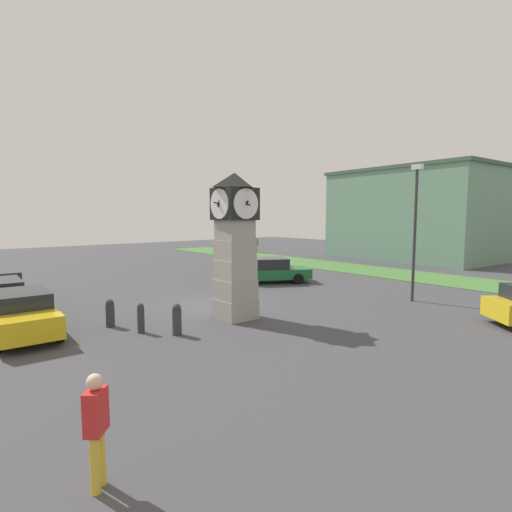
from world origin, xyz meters
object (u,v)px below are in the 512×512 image
Objects in this scene: clock_tower at (235,244)px; street_lamp_near_road at (229,220)px; bollard_far_row at (177,319)px; pedestrian_near_bench at (96,423)px; street_lamp_far_side at (415,223)px; pedestrian_by_cars at (256,244)px; bollard_near_tower at (110,313)px; bollard_mid_row at (141,318)px; car_by_building at (22,314)px; car_silver_hatch at (270,270)px.

clock_tower is 0.90× the size of street_lamp_near_road.
bollard_far_row is 7.79m from pedestrian_near_bench.
clock_tower is at bearing -108.73° from street_lamp_far_side.
bollard_near_tower is at bearing -50.03° from pedestrian_by_cars.
bollard_mid_row is (1.44, 0.56, 0.01)m from bollard_near_tower.
bollard_near_tower is 0.16× the size of street_lamp_far_side.
street_lamp_near_road reaches higher than bollard_far_row.
bollard_near_tower is 30.20m from pedestrian_by_cars.
street_lamp_far_side is (24.21, -10.40, 2.78)m from pedestrian_by_cars.
bollard_near_tower is 0.24× the size of car_by_building.
bollard_mid_row is 0.96× the size of bollard_far_row.
car_by_building is 9.44m from pedestrian_near_bench.
pedestrian_by_cars is (-21.35, 18.85, -2.03)m from clock_tower.
pedestrian_by_cars is at bearing 142.64° from car_silver_hatch.
car_by_building is 2.58× the size of pedestrian_by_cars.
clock_tower is 28.55m from pedestrian_by_cars.
street_lamp_near_road is at bearing 139.98° from pedestrian_near_bench.
bollard_mid_row is 8.21m from pedestrian_near_bench.
bollard_mid_row is 0.59× the size of pedestrian_near_bench.
car_silver_hatch is 10.09m from street_lamp_near_road.
pedestrian_near_bench is 27.81m from street_lamp_near_road.
bollard_mid_row is at bearing -105.49° from street_lamp_far_side.
street_lamp_far_side reaches higher than bollard_near_tower.
street_lamp_near_road is at bearing 138.84° from bollard_far_row.
pedestrian_by_cars is 0.26× the size of street_lamp_near_road.
car_silver_hatch is (-2.78, 13.73, -0.01)m from car_by_building.
car_by_building is (-3.22, -4.11, 0.22)m from bollard_far_row.
pedestrian_by_cars is at bearing 138.55° from clock_tower.
pedestrian_near_bench is 16.71m from street_lamp_far_side.
car_by_building is at bearing -123.72° from bollard_mid_row.
bollard_far_row is at bearing -79.62° from clock_tower.
car_by_building is at bearing -109.78° from street_lamp_far_side.
pedestrian_by_cars reaches higher than bollard_near_tower.
car_silver_hatch is at bearing 101.44° from car_by_building.
car_silver_hatch is 18.80m from pedestrian_near_bench.
street_lamp_near_road is at bearing 174.17° from street_lamp_far_side.
street_lamp_near_road reaches higher than bollard_near_tower.
bollard_far_row is at bearing 29.48° from bollard_near_tower.
pedestrian_by_cars reaches higher than car_by_building.
bollard_mid_row is at bearing 21.21° from bollard_near_tower.
clock_tower is 3.20× the size of pedestrian_near_bench.
car_by_building reaches higher than bollard_near_tower.
bollard_far_row reaches higher than bollard_mid_row.
car_by_building is 31.88m from pedestrian_by_cars.
bollard_near_tower is at bearing -49.22° from street_lamp_near_road.
bollard_far_row is at bearing 51.91° from car_by_building.
bollard_far_row is 12.00m from street_lamp_far_side.
bollard_near_tower is 19.43m from street_lamp_near_road.
car_by_building is at bearing -78.56° from car_silver_hatch.
street_lamp_far_side is at bearing 70.22° from car_by_building.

